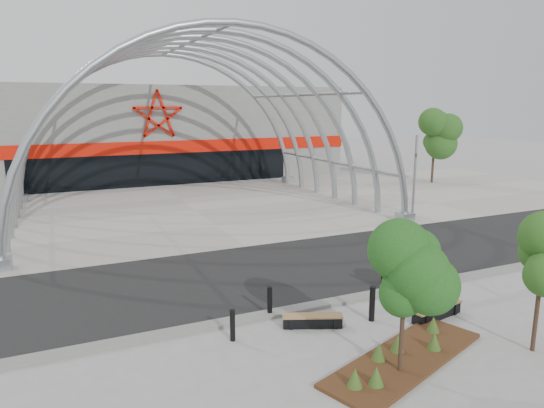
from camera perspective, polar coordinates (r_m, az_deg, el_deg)
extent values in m
plane|color=gray|center=(16.51, 5.82, -11.46)|extent=(140.00, 140.00, 0.00)
cube|color=black|center=(19.40, 0.61, -7.79)|extent=(140.00, 7.00, 0.02)
cube|color=#A59F95|center=(30.31, -8.96, -0.78)|extent=(60.00, 17.00, 0.04)
cube|color=slate|center=(16.29, 6.27, -11.58)|extent=(60.00, 0.50, 0.12)
cube|color=slate|center=(47.30, -14.99, 8.26)|extent=(34.00, 15.00, 8.00)
cube|color=black|center=(40.23, -13.03, 3.96)|extent=(22.00, 0.25, 2.60)
cube|color=red|center=(40.04, -13.15, 6.52)|extent=(34.00, 0.30, 1.00)
torus|color=#9AA0A4|center=(23.37, -4.04, -4.44)|extent=(20.36, 0.36, 20.36)
torus|color=#9AA0A4|center=(25.65, -5.98, -3.02)|extent=(20.36, 0.36, 20.36)
torus|color=#9AA0A4|center=(27.97, -7.59, -1.83)|extent=(20.36, 0.36, 20.36)
torus|color=#9AA0A4|center=(30.32, -8.96, -0.82)|extent=(20.36, 0.36, 20.36)
torus|color=#9AA0A4|center=(32.69, -10.12, 0.05)|extent=(20.36, 0.36, 20.36)
torus|color=#9AA0A4|center=(35.07, -11.13, 0.80)|extent=(20.36, 0.36, 20.36)
torus|color=#9AA0A4|center=(37.48, -12.01, 1.45)|extent=(20.36, 0.36, 20.36)
cylinder|color=#9AA0A4|center=(33.68, 7.00, 4.94)|extent=(0.20, 15.00, 0.20)
cylinder|color=#9AA0A4|center=(32.20, 3.15, 12.70)|extent=(0.20, 15.00, 0.20)
cylinder|color=#9AA0A4|center=(29.83, -9.59, 18.29)|extent=(0.20, 15.00, 0.20)
cylinder|color=#9AA0A4|center=(28.62, -23.51, 11.92)|extent=(0.20, 15.00, 0.20)
cylinder|color=#9AA0A4|center=(28.93, -27.91, 2.58)|extent=(0.20, 15.00, 0.20)
cube|color=#9AA0A4|center=(22.12, -29.30, -6.21)|extent=(0.80, 0.80, 0.50)
cube|color=#9AA0A4|center=(36.71, -27.45, 0.57)|extent=(0.80, 0.80, 0.50)
cube|color=#9AA0A4|center=(28.23, 15.36, -1.50)|extent=(0.80, 0.80, 0.50)
cube|color=#9AA0A4|center=(40.68, 1.86, 2.85)|extent=(0.80, 0.80, 0.50)
cube|color=#3D2110|center=(13.52, 15.39, -17.13)|extent=(5.50, 3.31, 0.10)
cone|color=#3F6022|center=(12.08, 12.17, -19.16)|extent=(0.36, 0.36, 0.46)
cone|color=#3F6022|center=(13.60, 14.54, -15.57)|extent=(0.36, 0.36, 0.46)
cone|color=#3F6022|center=(13.98, 18.54, -15.02)|extent=(0.36, 0.36, 0.46)
cone|color=#3F6022|center=(13.11, 12.45, -16.55)|extent=(0.36, 0.36, 0.46)
cone|color=#3F6022|center=(14.93, 18.44, -13.25)|extent=(0.36, 0.36, 0.46)
cone|color=#3F6022|center=(11.93, 9.73, -19.47)|extent=(0.36, 0.36, 0.46)
cylinder|color=gray|center=(28.58, 16.42, 2.99)|extent=(0.13, 0.13, 4.80)
imported|color=black|center=(28.45, 16.54, 5.09)|extent=(0.33, 0.67, 0.13)
cylinder|color=#301D16|center=(12.53, 14.97, -15.23)|extent=(0.11, 0.11, 1.77)
ellipsoid|color=#0D4212|center=(11.90, 15.37, -8.29)|extent=(1.52, 1.52, 1.93)
cylinder|color=black|center=(14.90, 28.60, -11.95)|extent=(0.11, 0.11, 1.72)
ellipsoid|color=#234B15|center=(14.38, 29.20, -6.19)|extent=(1.42, 1.42, 1.88)
cube|color=black|center=(14.79, 4.77, -13.69)|extent=(1.73, 0.97, 0.30)
cube|color=black|center=(14.72, 2.18, -13.66)|extent=(0.24, 0.39, 0.35)
cube|color=black|center=(14.86, 7.34, -13.50)|extent=(0.24, 0.39, 0.35)
cube|color=olive|center=(14.70, 4.78, -12.98)|extent=(1.80, 1.04, 0.05)
cube|color=black|center=(16.10, 18.80, -12.05)|extent=(1.94, 0.70, 0.32)
cube|color=black|center=(15.56, 17.19, -12.68)|extent=(0.19, 0.43, 0.38)
cube|color=black|center=(16.63, 20.31, -11.28)|extent=(0.19, 0.43, 0.38)
cube|color=olive|center=(16.02, 18.85, -11.33)|extent=(1.99, 0.77, 0.06)
cylinder|color=black|center=(13.88, -4.66, -14.03)|extent=(0.15, 0.15, 0.92)
cylinder|color=black|center=(15.29, -0.26, -11.40)|extent=(0.15, 0.15, 0.95)
cylinder|color=black|center=(15.27, 11.70, -11.41)|extent=(0.18, 0.18, 1.09)
cylinder|color=black|center=(17.81, 15.90, -8.28)|extent=(0.17, 0.17, 1.07)
cylinder|color=black|center=(17.71, 12.96, -8.42)|extent=(0.15, 0.15, 0.96)
cylinder|color=#301F16|center=(42.61, 18.39, 4.37)|extent=(0.20, 0.20, 3.03)
ellipsoid|color=#1F4717|center=(42.38, 18.63, 8.06)|extent=(2.70, 2.70, 3.30)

